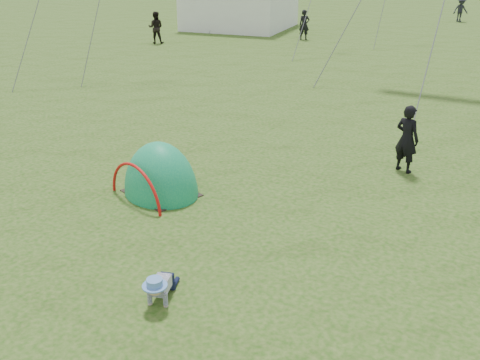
% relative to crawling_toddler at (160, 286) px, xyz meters
% --- Properties ---
extents(ground, '(140.00, 140.00, 0.00)m').
position_rel_crawling_toddler_xyz_m(ground, '(0.75, 0.59, -0.26)').
color(ground, '#17460A').
extents(crawling_toddler, '(0.64, 0.77, 0.51)m').
position_rel_crawling_toddler_xyz_m(crawling_toddler, '(0.00, 0.00, 0.00)').
color(crawling_toddler, black).
rests_on(crawling_toddler, ground).
extents(popup_tent, '(2.12, 1.92, 2.28)m').
position_rel_crawling_toddler_xyz_m(popup_tent, '(-2.23, 3.09, -0.26)').
color(popup_tent, '#057857').
rests_on(popup_tent, ground).
extents(standing_adult, '(0.68, 0.56, 1.59)m').
position_rel_crawling_toddler_xyz_m(standing_adult, '(2.04, 6.81, 0.54)').
color(standing_adult, black).
rests_on(standing_adult, ground).
extents(crowd_person_3, '(1.20, 1.10, 1.62)m').
position_rel_crawling_toddler_xyz_m(crowd_person_3, '(-0.69, 36.27, 0.55)').
color(crowd_person_3, black).
rests_on(crowd_person_3, ground).
extents(crowd_person_7, '(1.00, 0.92, 1.67)m').
position_rel_crawling_toddler_xyz_m(crowd_person_7, '(-13.93, 18.77, 0.58)').
color(crowd_person_7, black).
rests_on(crowd_person_7, ground).
extents(crowd_person_12, '(0.71, 0.66, 1.62)m').
position_rel_crawling_toddler_xyz_m(crowd_person_12, '(-7.34, 23.76, 0.56)').
color(crowd_person_12, black).
rests_on(crowd_person_12, ground).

